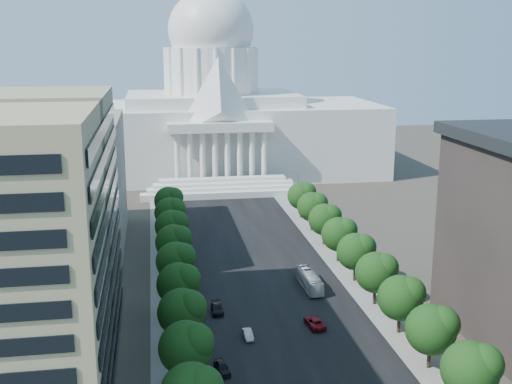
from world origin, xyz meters
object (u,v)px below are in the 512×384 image
car_dark_a (222,368)px  car_dark_b (217,309)px  car_silver (248,335)px  city_bus (309,280)px  car_red (315,322)px

car_dark_a → car_dark_b: size_ratio=0.90×
car_silver → car_dark_b: car_dark_b is taller
car_silver → city_bus: bearing=50.6°
car_dark_a → car_red: bearing=28.9°
car_red → city_bus: 17.42m
car_red → city_bus: size_ratio=0.48×
car_red → city_bus: city_bus is taller
car_dark_a → car_red: 21.61m
car_dark_b → car_silver: bearing=-70.4°
car_dark_a → car_dark_b: (1.42, 21.28, -0.04)m
car_silver → city_bus: (15.16, 19.68, 0.97)m
car_dark_b → city_bus: (19.14, 8.77, 0.89)m
car_red → car_dark_b: (-15.87, 8.32, -0.04)m
car_red → car_dark_b: 17.91m
car_dark_b → car_dark_a: bearing=-94.2°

